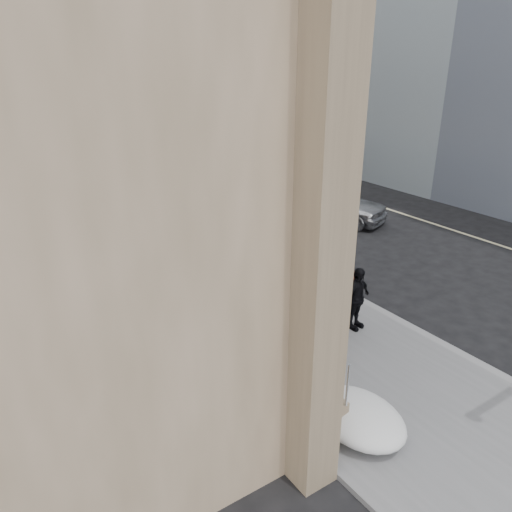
{
  "coord_description": "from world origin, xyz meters",
  "views": [
    {
      "loc": [
        -7.37,
        -7.3,
        7.03
      ],
      "look_at": [
        -0.23,
        3.35,
        1.7
      ],
      "focal_mm": 35.0,
      "sensor_mm": 36.0,
      "label": 1
    }
  ],
  "objects_px": {
    "car_silver": "(333,202)",
    "car_grey": "(282,163)",
    "pedestrian": "(356,299)",
    "mounted_horse_left": "(225,275)",
    "mounted_horse_right": "(317,273)"
  },
  "relations": [
    {
      "from": "mounted_horse_left",
      "to": "pedestrian",
      "type": "height_order",
      "value": "mounted_horse_left"
    },
    {
      "from": "pedestrian",
      "to": "car_silver",
      "type": "height_order",
      "value": "pedestrian"
    },
    {
      "from": "pedestrian",
      "to": "mounted_horse_right",
      "type": "bearing_deg",
      "value": 89.08
    },
    {
      "from": "pedestrian",
      "to": "mounted_horse_left",
      "type": "bearing_deg",
      "value": 120.41
    },
    {
      "from": "mounted_horse_left",
      "to": "pedestrian",
      "type": "distance_m",
      "value": 3.63
    },
    {
      "from": "pedestrian",
      "to": "car_grey",
      "type": "relative_size",
      "value": 0.41
    },
    {
      "from": "mounted_horse_left",
      "to": "pedestrian",
      "type": "relative_size",
      "value": 1.56
    },
    {
      "from": "mounted_horse_left",
      "to": "mounted_horse_right",
      "type": "bearing_deg",
      "value": 135.8
    },
    {
      "from": "mounted_horse_left",
      "to": "mounted_horse_right",
      "type": "xyz_separation_m",
      "value": [
        2.14,
        -1.39,
        0.04
      ]
    },
    {
      "from": "car_silver",
      "to": "car_grey",
      "type": "distance_m",
      "value": 9.22
    },
    {
      "from": "car_silver",
      "to": "car_grey",
      "type": "relative_size",
      "value": 1.11
    },
    {
      "from": "mounted_horse_right",
      "to": "car_grey",
      "type": "xyz_separation_m",
      "value": [
        9.75,
        14.68,
        -0.65
      ]
    },
    {
      "from": "mounted_horse_right",
      "to": "car_grey",
      "type": "bearing_deg",
      "value": -101.71
    },
    {
      "from": "mounted_horse_left",
      "to": "pedestrian",
      "type": "xyz_separation_m",
      "value": [
        2.36,
        -2.75,
        -0.24
      ]
    },
    {
      "from": "pedestrian",
      "to": "car_silver",
      "type": "distance_m",
      "value": 9.62
    }
  ]
}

